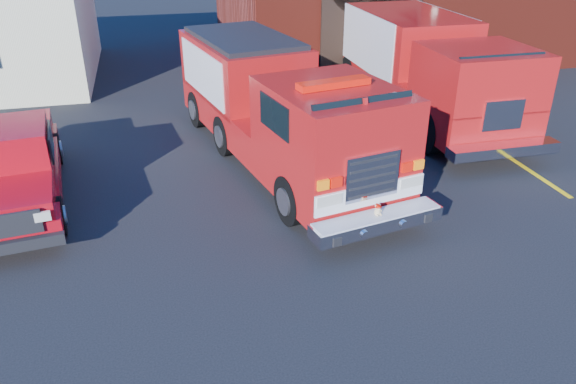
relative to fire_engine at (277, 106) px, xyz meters
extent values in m
plane|color=black|center=(-0.79, -3.04, -1.40)|extent=(100.00, 100.00, 0.00)
cube|color=yellow|center=(5.71, -2.04, -1.40)|extent=(0.12, 3.00, 0.01)
cube|color=yellow|center=(5.71, 0.96, -1.40)|extent=(0.12, 3.00, 0.01)
cube|color=yellow|center=(5.71, 3.96, -1.40)|extent=(0.12, 3.00, 0.01)
cube|color=black|center=(4.71, 5.94, 0.60)|extent=(3.60, 0.12, 4.00)
cylinder|color=black|center=(-0.43, -3.08, -0.90)|extent=(0.51, 1.05, 1.01)
cylinder|color=black|center=(1.56, -2.69, -0.90)|extent=(0.51, 1.05, 1.01)
cube|color=#AC1314|center=(0.00, 0.00, -0.62)|extent=(3.84, 8.54, 0.83)
cube|color=#AC1314|center=(-0.40, 2.07, 0.43)|extent=(3.03, 4.40, 1.47)
cube|color=#AC1314|center=(0.51, -2.61, 0.48)|extent=(2.81, 3.32, 1.38)
cube|color=black|center=(0.73, -3.74, 0.85)|extent=(1.99, 0.46, 0.86)
cube|color=red|center=(0.51, -2.61, 1.24)|extent=(1.50, 0.59, 0.13)
cube|color=white|center=(0.80, -4.07, -0.44)|extent=(2.26, 0.49, 0.40)
cube|color=silver|center=(0.80, -4.08, -0.07)|extent=(1.09, 0.27, 0.86)
cube|color=silver|center=(0.85, -4.32, -0.87)|extent=(2.62, 0.99, 0.26)
cube|color=#B7B7BF|center=(-1.54, 1.84, 0.43)|extent=(0.67, 3.25, 1.19)
cube|color=#B7B7BF|center=(0.73, 2.29, 0.43)|extent=(0.67, 3.25, 1.19)
sphere|color=beige|center=(0.85, -4.32, -0.67)|extent=(0.15, 0.15, 0.13)
sphere|color=beige|center=(0.85, -4.33, -0.58)|extent=(0.12, 0.12, 0.10)
sphere|color=beige|center=(0.81, -4.32, -0.54)|extent=(0.05, 0.05, 0.04)
sphere|color=beige|center=(0.88, -4.31, -0.54)|extent=(0.05, 0.05, 0.04)
ellipsoid|color=#BF0E02|center=(0.85, -4.32, -0.54)|extent=(0.13, 0.13, 0.06)
cylinder|color=#BF0E02|center=(0.85, -4.33, -0.56)|extent=(0.14, 0.14, 0.01)
cylinder|color=black|center=(-4.85, -2.42, -1.02)|extent=(0.36, 0.80, 0.77)
cube|color=#9F0813|center=(-5.91, -0.75, -0.87)|extent=(2.54, 5.48, 0.43)
cube|color=#9F0813|center=(-5.68, -2.61, -0.49)|extent=(1.93, 1.64, 0.34)
cube|color=#9F0813|center=(-5.87, -1.04, -0.10)|extent=(1.96, 1.93, 0.96)
cube|color=#9F0813|center=(-6.09, 0.77, -0.49)|extent=(2.00, 2.22, 0.53)
cube|color=black|center=(-5.58, -3.45, -0.97)|extent=(1.96, 0.37, 0.21)
cylinder|color=black|center=(3.88, -0.44, -0.84)|extent=(0.36, 1.12, 1.12)
cylinder|color=black|center=(6.12, -0.45, -0.84)|extent=(0.36, 1.12, 1.12)
cube|color=#AC1314|center=(5.01, 2.40, -0.54)|extent=(2.57, 8.15, 0.92)
cube|color=#AC1314|center=(5.01, 3.93, 0.63)|extent=(2.56, 5.10, 1.53)
cube|color=#AC1314|center=(5.00, -0.45, 0.53)|extent=(2.55, 2.45, 1.32)
cube|color=#B7B7BF|center=(3.73, 3.94, 0.53)|extent=(0.05, 4.28, 1.73)
cube|color=#B7B7BF|center=(6.29, 3.93, 0.53)|extent=(0.05, 4.28, 1.73)
cube|color=silver|center=(4.99, -1.92, -0.84)|extent=(2.75, 0.47, 0.25)
camera|label=1|loc=(-2.86, -12.47, 4.20)|focal=35.00mm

